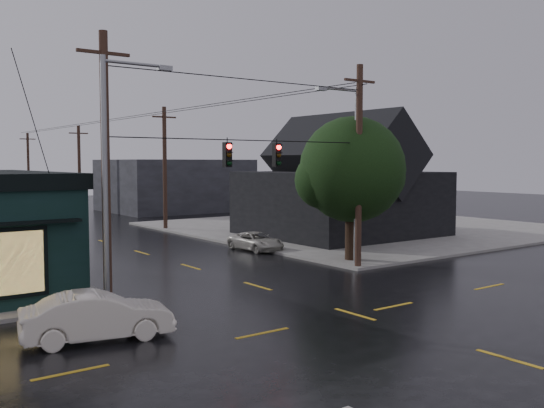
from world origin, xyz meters
TOP-DOWN VIEW (x-y plane):
  - ground_plane at (0.00, 0.00)m, footprint 160.00×160.00m
  - sidewalk_ne at (20.00, 20.00)m, footprint 28.00×28.00m
  - ne_building at (15.00, 17.00)m, footprint 12.60×11.60m
  - corner_tree at (7.65, 8.16)m, footprint 5.64×5.64m
  - utility_pole_nw at (-6.50, 6.50)m, footprint 2.00×0.32m
  - utility_pole_ne at (6.50, 6.50)m, footprint 2.00×0.32m
  - utility_pole_far_a at (6.50, 28.00)m, footprint 2.00×0.32m
  - utility_pole_far_b at (6.50, 48.00)m, footprint 2.00×0.32m
  - utility_pole_far_c at (6.50, 68.00)m, footprint 2.00×0.32m
  - span_signal_assembly at (0.10, 6.50)m, footprint 13.00×0.48m
  - streetlight_nw at (-6.80, 5.80)m, footprint 5.40×0.30m
  - streetlight_ne at (7.00, 7.20)m, footprint 5.40×0.30m
  - bg_building_east at (16.00, 45.00)m, footprint 14.00×12.00m
  - sedan_cream at (-8.43, 2.33)m, footprint 4.67×2.41m
  - suv_silver at (6.00, 14.77)m, footprint 2.04×4.06m

SIDE VIEW (x-z plane):
  - ground_plane at x=0.00m, z-range 0.00..0.00m
  - utility_pole_nw at x=-6.50m, z-range -5.08..5.08m
  - utility_pole_ne at x=6.50m, z-range -5.08..5.08m
  - utility_pole_far_a at x=6.50m, z-range -4.83..4.83m
  - utility_pole_far_b at x=6.50m, z-range -4.58..4.58m
  - utility_pole_far_c at x=6.50m, z-range -4.58..4.58m
  - streetlight_nw at x=-6.80m, z-range -4.58..4.58m
  - streetlight_ne at x=7.00m, z-range -4.58..4.58m
  - sidewalk_ne at x=20.00m, z-range 0.00..0.15m
  - suv_silver at x=6.00m, z-range 0.00..1.10m
  - sedan_cream at x=-8.43m, z-range 0.00..1.47m
  - bg_building_east at x=16.00m, z-range 0.00..5.60m
  - ne_building at x=15.00m, z-range 0.09..8.85m
  - corner_tree at x=7.65m, z-range 1.12..8.76m
  - span_signal_assembly at x=0.10m, z-range 5.08..6.31m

